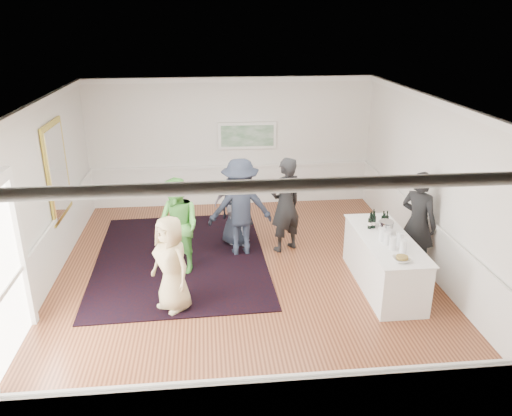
{
  "coord_description": "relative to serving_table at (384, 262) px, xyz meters",
  "views": [
    {
      "loc": [
        -0.62,
        -8.13,
        4.55
      ],
      "look_at": [
        0.23,
        0.2,
        1.31
      ],
      "focal_mm": 35.0,
      "sensor_mm": 36.0,
      "label": 1
    }
  ],
  "objects": [
    {
      "name": "guest_lilac",
      "position": [
        -2.43,
        1.96,
        0.42
      ],
      "size": [
        1.13,
        0.76,
        1.78
      ],
      "primitive_type": "imported",
      "rotation": [
        0.0,
        0.0,
        2.8
      ],
      "color": "silver",
      "rests_on": "floor"
    },
    {
      "name": "ice_bucket",
      "position": [
        0.04,
        0.16,
        0.58
      ],
      "size": [
        0.26,
        0.26,
        0.25
      ],
      "primitive_type": "cylinder",
      "color": "silver",
      "rests_on": "serving_table"
    },
    {
      "name": "guest_green",
      "position": [
        -3.63,
        0.95,
        0.44
      ],
      "size": [
        1.11,
        1.11,
        1.82
      ],
      "primitive_type": "imported",
      "rotation": [
        0.0,
        0.0,
        -0.8
      ],
      "color": "#53AC44",
      "rests_on": "floor"
    },
    {
      "name": "wainscoting",
      "position": [
        -2.44,
        0.5,
        0.03
      ],
      "size": [
        7.0,
        8.0,
        1.0
      ],
      "primitive_type": null,
      "color": "white",
      "rests_on": "floor"
    },
    {
      "name": "floor",
      "position": [
        -2.44,
        0.5,
        -0.47
      ],
      "size": [
        8.0,
        8.0,
        0.0
      ],
      "primitive_type": "plane",
      "color": "brown",
      "rests_on": "ground"
    },
    {
      "name": "guest_dark_b",
      "position": [
        -1.51,
        1.65,
        0.52
      ],
      "size": [
        0.86,
        0.77,
        1.97
      ],
      "primitive_type": "imported",
      "rotation": [
        0.0,
        0.0,
        3.66
      ],
      "color": "black",
      "rests_on": "floor"
    },
    {
      "name": "wall_left",
      "position": [
        -5.94,
        0.5,
        1.13
      ],
      "size": [
        0.02,
        8.0,
        3.2
      ],
      "primitive_type": "cube",
      "color": "white",
      "rests_on": "floor"
    },
    {
      "name": "wall_back",
      "position": [
        -2.44,
        4.5,
        1.13
      ],
      "size": [
        7.0,
        0.02,
        3.2
      ],
      "primitive_type": "cube",
      "color": "white",
      "rests_on": "floor"
    },
    {
      "name": "juice_pitchers",
      "position": [
        -0.01,
        -0.33,
        0.58
      ],
      "size": [
        0.36,
        0.6,
        0.24
      ],
      "color": "#6BB440",
      "rests_on": "serving_table"
    },
    {
      "name": "nut_bowl",
      "position": [
        -0.05,
        -0.86,
        0.5
      ],
      "size": [
        0.29,
        0.29,
        0.07
      ],
      "color": "white",
      "rests_on": "serving_table"
    },
    {
      "name": "guest_navy",
      "position": [
        -2.5,
        2.03,
        0.28
      ],
      "size": [
        0.88,
        0.83,
        1.51
      ],
      "primitive_type": "imported",
      "rotation": [
        0.0,
        0.0,
        2.49
      ],
      "color": "#1D2331",
      "rests_on": "floor"
    },
    {
      "name": "guest_tan",
      "position": [
        -3.69,
        -0.37,
        0.34
      ],
      "size": [
        0.92,
        0.94,
        1.63
      ],
      "primitive_type": "imported",
      "rotation": [
        0.0,
        0.0,
        -0.82
      ],
      "color": "tan",
      "rests_on": "floor"
    },
    {
      "name": "ceiling",
      "position": [
        -2.44,
        0.5,
        2.73
      ],
      "size": [
        7.0,
        8.0,
        0.02
      ],
      "primitive_type": "cube",
      "color": "white",
      "rests_on": "wall_back"
    },
    {
      "name": "guest_dark_a",
      "position": [
        -2.43,
        1.6,
        0.52
      ],
      "size": [
        1.34,
        0.84,
        1.99
      ],
      "primitive_type": "imported",
      "rotation": [
        0.0,
        0.0,
        3.22
      ],
      "color": "#1D2331",
      "rests_on": "floor"
    },
    {
      "name": "wine_bottles",
      "position": [
        -0.01,
        0.5,
        0.62
      ],
      "size": [
        0.42,
        0.29,
        0.31
      ],
      "color": "black",
      "rests_on": "serving_table"
    },
    {
      "name": "bartender",
      "position": [
        0.76,
        0.46,
        0.52
      ],
      "size": [
        0.8,
        0.86,
        1.98
      ],
      "primitive_type": "imported",
      "rotation": [
        0.0,
        0.0,
        2.18
      ],
      "color": "black",
      "rests_on": "floor"
    },
    {
      "name": "landscape_painting",
      "position": [
        -2.04,
        4.45,
        1.31
      ],
      "size": [
        1.44,
        0.06,
        0.66
      ],
      "color": "white",
      "rests_on": "wall_back"
    },
    {
      "name": "serving_table",
      "position": [
        0.0,
        0.0,
        0.0
      ],
      "size": [
        0.88,
        2.31,
        0.94
      ],
      "color": "white",
      "rests_on": "floor"
    },
    {
      "name": "mirror",
      "position": [
        -5.89,
        1.8,
        1.33
      ],
      "size": [
        0.05,
        1.25,
        1.85
      ],
      "color": "gold",
      "rests_on": "wall_left"
    },
    {
      "name": "wall_front",
      "position": [
        -2.44,
        -3.5,
        1.13
      ],
      "size": [
        7.0,
        0.02,
        3.2
      ],
      "primitive_type": "cube",
      "color": "white",
      "rests_on": "floor"
    },
    {
      "name": "wall_right",
      "position": [
        1.06,
        0.5,
        1.13
      ],
      "size": [
        0.02,
        8.0,
        3.2
      ],
      "primitive_type": "cube",
      "color": "white",
      "rests_on": "floor"
    },
    {
      "name": "area_rug",
      "position": [
        -3.64,
        1.45,
        -0.46
      ],
      "size": [
        3.45,
        4.46,
        0.02
      ],
      "primitive_type": "cube",
      "rotation": [
        0.0,
        0.0,
        0.03
      ],
      "color": "black",
      "rests_on": "floor"
    }
  ]
}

